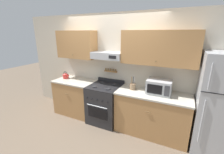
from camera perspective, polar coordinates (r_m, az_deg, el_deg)
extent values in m
plane|color=brown|center=(3.69, -5.06, -18.37)|extent=(16.00, 16.00, 0.00)
cube|color=beige|center=(3.74, 0.01, 3.72)|extent=(5.20, 0.08, 2.55)
cube|color=#AD7A47|center=(3.97, -13.31, 11.96)|extent=(1.04, 0.33, 0.68)
sphere|color=brown|center=(3.86, -14.73, 8.17)|extent=(0.02, 0.02, 0.02)
cube|color=#AD7A47|center=(3.13, 17.28, 10.53)|extent=(1.47, 0.33, 0.68)
sphere|color=brown|center=(2.99, 16.35, 5.73)|extent=(0.02, 0.02, 0.02)
cube|color=#ADAFB5|center=(3.49, -1.61, 8.21)|extent=(0.74, 0.37, 0.16)
cube|color=black|center=(3.23, 0.12, 7.54)|extent=(0.18, 0.01, 0.07)
cube|color=#AD7A47|center=(3.69, -0.53, 2.14)|extent=(0.34, 0.07, 0.02)
cylinder|color=olive|center=(3.75, -2.40, 2.96)|extent=(0.03, 0.03, 0.06)
cylinder|color=olive|center=(3.71, -1.47, 2.85)|extent=(0.03, 0.03, 0.06)
cylinder|color=olive|center=(3.68, -0.53, 2.74)|extent=(0.03, 0.03, 0.06)
cylinder|color=olive|center=(3.66, 0.43, 2.63)|extent=(0.03, 0.03, 0.06)
cylinder|color=olive|center=(3.63, 1.40, 2.52)|extent=(0.03, 0.03, 0.06)
cube|color=#AD7A47|center=(4.18, -13.45, -7.42)|extent=(1.04, 0.65, 0.88)
cube|color=#B7B2A3|center=(4.02, -13.88, -1.45)|extent=(1.06, 0.68, 0.03)
cylinder|color=brown|center=(3.86, -16.81, -6.22)|extent=(0.10, 0.01, 0.01)
cube|color=#AD7A47|center=(3.40, 14.81, -13.42)|extent=(1.47, 0.65, 0.88)
cube|color=#B7B2A3|center=(3.20, 15.41, -6.29)|extent=(1.50, 0.68, 0.03)
cylinder|color=brown|center=(3.00, 13.80, -12.86)|extent=(0.10, 0.01, 0.01)
cube|color=#232326|center=(3.69, -2.72, -10.14)|extent=(0.72, 0.70, 0.90)
cube|color=black|center=(3.45, -5.57, -13.55)|extent=(0.49, 0.01, 0.25)
cylinder|color=#ADAFB5|center=(3.35, -5.87, -11.06)|extent=(0.51, 0.02, 0.02)
cube|color=black|center=(3.51, -2.82, -3.46)|extent=(0.72, 0.70, 0.01)
cylinder|color=#232326|center=(3.45, -6.68, -3.65)|extent=(0.11, 0.11, 0.02)
cylinder|color=#232326|center=(3.29, -1.55, -4.58)|extent=(0.11, 0.11, 0.02)
cylinder|color=#232326|center=(3.72, -3.94, -2.06)|extent=(0.11, 0.11, 0.02)
cylinder|color=#232326|center=(3.57, 0.91, -2.84)|extent=(0.11, 0.11, 0.02)
cylinder|color=black|center=(3.43, -9.55, -7.85)|extent=(0.03, 0.02, 0.03)
cylinder|color=black|center=(3.36, -7.71, -8.28)|extent=(0.03, 0.02, 0.03)
cylinder|color=black|center=(3.30, -5.80, -8.73)|extent=(0.03, 0.02, 0.03)
cylinder|color=black|center=(3.24, -3.81, -9.18)|extent=(0.03, 0.02, 0.03)
cylinder|color=black|center=(3.18, -1.74, -9.64)|extent=(0.03, 0.02, 0.03)
cube|color=#232326|center=(3.77, -0.45, -1.27)|extent=(0.72, 0.04, 0.08)
cube|color=#ADAFB5|center=(3.20, 35.75, -8.81)|extent=(0.71, 0.69, 1.81)
cylinder|color=#ADAFB5|center=(2.63, 33.38, 0.13)|extent=(0.02, 0.02, 0.40)
cylinder|color=#ADAFB5|center=(2.91, 30.94, -14.42)|extent=(0.02, 0.02, 0.76)
cylinder|color=red|center=(4.24, -17.22, 0.20)|extent=(0.15, 0.15, 0.11)
ellipsoid|color=red|center=(4.22, -17.28, 0.89)|extent=(0.14, 0.14, 0.06)
sphere|color=black|center=(4.21, -17.33, 1.42)|extent=(0.02, 0.02, 0.02)
cylinder|color=red|center=(4.18, -16.51, 0.29)|extent=(0.09, 0.03, 0.08)
torus|color=black|center=(4.22, -17.30, 1.13)|extent=(0.13, 0.01, 0.13)
cube|color=#ADAFB5|center=(3.17, 17.48, -3.56)|extent=(0.48, 0.36, 0.29)
cube|color=black|center=(3.01, 15.86, -4.53)|extent=(0.29, 0.01, 0.18)
cube|color=#38383D|center=(2.99, 20.18, -5.11)|extent=(0.10, 0.01, 0.21)
cylinder|color=#8E7051|center=(3.29, 7.87, -3.60)|extent=(0.12, 0.12, 0.14)
cylinder|color=olive|center=(3.24, 7.55, -1.23)|extent=(0.01, 0.05, 0.16)
cylinder|color=#28282B|center=(3.25, 8.09, -1.24)|extent=(0.01, 0.04, 0.16)
cylinder|color=#B2B2B7|center=(3.25, 8.44, -1.25)|extent=(0.01, 0.03, 0.16)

